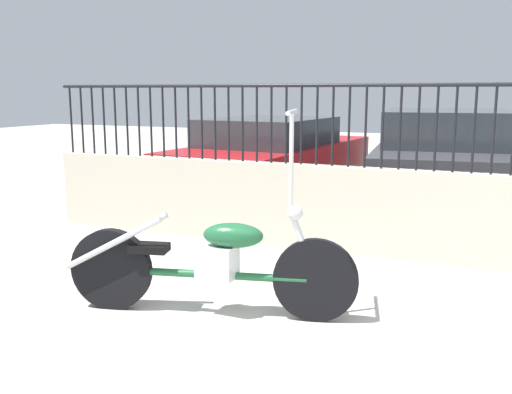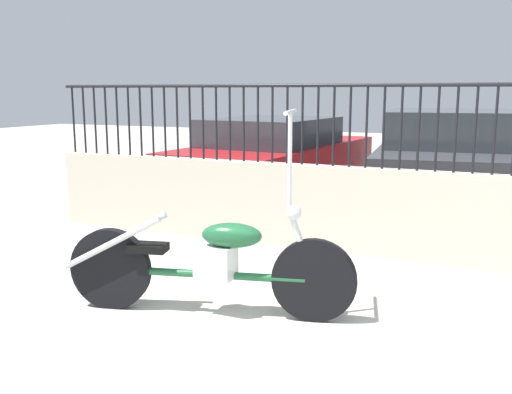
# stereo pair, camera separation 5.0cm
# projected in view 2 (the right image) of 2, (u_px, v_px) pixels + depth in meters

# --- Properties ---
(low_wall) EXTENTS (8.21, 0.18, 0.87)m
(low_wall) POSITION_uv_depth(u_px,v_px,m) (406.00, 215.00, 5.49)
(low_wall) COLOR beige
(low_wall) RESTS_ON ground_plane
(fence_railing) EXTENTS (8.21, 0.04, 0.81)m
(fence_railing) POSITION_uv_depth(u_px,v_px,m) (411.00, 114.00, 5.31)
(fence_railing) COLOR black
(fence_railing) RESTS_ON low_wall
(motorcycle_green) EXTENTS (2.11, 0.75, 1.49)m
(motorcycle_green) POSITION_uv_depth(u_px,v_px,m) (198.00, 261.00, 4.13)
(motorcycle_green) COLOR black
(motorcycle_green) RESTS_ON ground_plane
(car_red) EXTENTS (2.10, 4.44, 1.21)m
(car_red) POSITION_uv_depth(u_px,v_px,m) (275.00, 155.00, 9.04)
(car_red) COLOR black
(car_red) RESTS_ON ground_plane
(car_dark_grey) EXTENTS (2.35, 4.68, 1.35)m
(car_dark_grey) POSITION_uv_depth(u_px,v_px,m) (448.00, 157.00, 8.18)
(car_dark_grey) COLOR black
(car_dark_grey) RESTS_ON ground_plane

